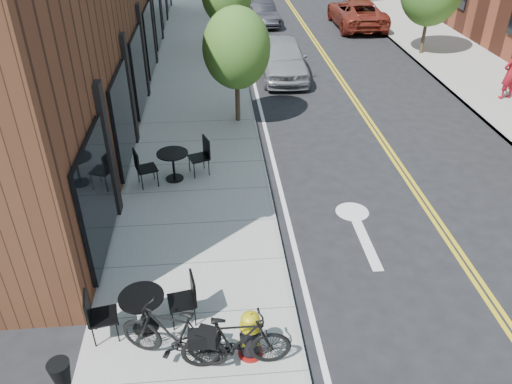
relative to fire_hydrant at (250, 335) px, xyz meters
name	(u,v)px	position (x,y,z in m)	size (l,w,h in m)	color
ground	(295,311)	(0.97, 1.05, -0.60)	(120.00, 120.00, 0.00)	black
sidewalk_near	(198,111)	(-1.03, 11.05, -0.54)	(4.00, 70.00, 0.12)	#9E9B93
tree_near_a	(237,49)	(0.37, 10.05, 2.01)	(2.20, 2.20, 3.81)	#382B1E
fire_hydrant	(250,335)	(0.00, 0.00, 0.00)	(0.44, 0.44, 1.01)	maroon
bicycle_left	(173,334)	(-1.32, 0.03, 0.11)	(0.55, 1.96, 1.18)	black
bicycle_right	(236,342)	(-0.25, -0.21, 0.09)	(0.53, 1.88, 1.13)	black
bistro_set_b	(143,307)	(-1.90, 0.78, 0.04)	(1.95, 0.96, 1.03)	black
bistro_set_c	(173,162)	(-1.63, 6.21, 0.06)	(2.03, 1.14, 1.07)	black
parked_car_a	(283,58)	(2.57, 14.70, 0.20)	(1.88, 4.67, 1.59)	gray
parked_car_b	(262,13)	(2.57, 23.67, 0.04)	(1.35, 3.87, 1.27)	black
parked_car_far	(357,13)	(7.83, 22.60, 0.16)	(2.53, 5.49, 1.53)	maroon
pedestrian	(511,74)	(10.62, 11.16, 0.48)	(0.70, 0.46, 1.91)	maroon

